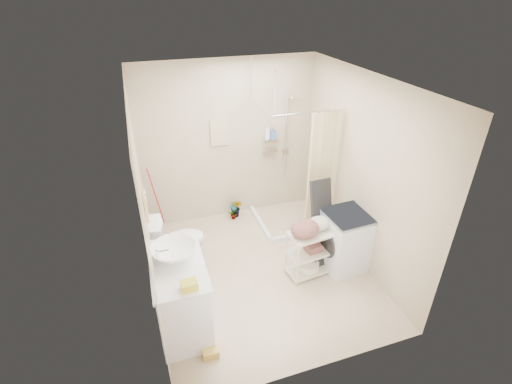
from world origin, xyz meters
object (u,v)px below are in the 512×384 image
toilet (178,240)px  laundry_rack (309,249)px  washing_machine (345,240)px  vanity (181,295)px

toilet → laundry_rack: bearing=-111.1°
washing_machine → toilet: bearing=156.9°
vanity → toilet: bearing=84.6°
vanity → toilet: (0.12, 1.14, -0.08)m
vanity → toilet: 1.15m
vanity → washing_machine: vanity is taller
laundry_rack → vanity: bearing=-175.4°
washing_machine → vanity: bearing=-174.4°
vanity → laundry_rack: (1.76, 0.35, -0.05)m
vanity → washing_machine: size_ratio=1.22×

